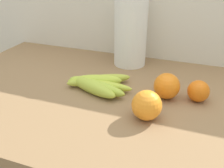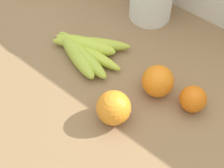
{
  "view_description": "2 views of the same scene",
  "coord_description": "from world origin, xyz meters",
  "px_view_note": "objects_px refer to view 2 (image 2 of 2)",
  "views": [
    {
      "loc": [
        0.01,
        -0.65,
        1.27
      ],
      "look_at": [
        -0.23,
        -0.01,
        0.92
      ],
      "focal_mm": 40.44,
      "sensor_mm": 36.0,
      "label": 1
    },
    {
      "loc": [
        0.18,
        -0.43,
        1.56
      ],
      "look_at": [
        -0.15,
        -0.04,
        0.91
      ],
      "focal_mm": 54.41,
      "sensor_mm": 36.0,
      "label": 2
    }
  ],
  "objects_px": {
    "orange_right": "(114,108)",
    "orange_front": "(193,99)",
    "orange_far_right": "(158,81)",
    "banana_bunch": "(84,50)"
  },
  "relations": [
    {
      "from": "orange_right",
      "to": "orange_front",
      "type": "relative_size",
      "value": 1.25
    },
    {
      "from": "banana_bunch",
      "to": "orange_far_right",
      "type": "xyz_separation_m",
      "value": [
        0.22,
        0.02,
        0.02
      ]
    },
    {
      "from": "orange_right",
      "to": "orange_far_right",
      "type": "xyz_separation_m",
      "value": [
        0.03,
        0.13,
        -0.0
      ]
    },
    {
      "from": "banana_bunch",
      "to": "orange_right",
      "type": "bearing_deg",
      "value": -28.75
    },
    {
      "from": "banana_bunch",
      "to": "orange_front",
      "type": "height_order",
      "value": "orange_front"
    },
    {
      "from": "orange_right",
      "to": "orange_far_right",
      "type": "height_order",
      "value": "orange_right"
    },
    {
      "from": "orange_far_right",
      "to": "orange_front",
      "type": "bearing_deg",
      "value": 8.61
    },
    {
      "from": "orange_right",
      "to": "orange_far_right",
      "type": "distance_m",
      "value": 0.13
    },
    {
      "from": "orange_front",
      "to": "orange_far_right",
      "type": "bearing_deg",
      "value": -171.39
    },
    {
      "from": "orange_far_right",
      "to": "orange_right",
      "type": "bearing_deg",
      "value": -103.84
    }
  ]
}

